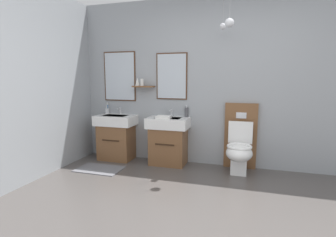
{
  "coord_description": "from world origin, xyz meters",
  "views": [
    {
      "loc": [
        0.36,
        -2.17,
        1.37
      ],
      "look_at": [
        -0.82,
        1.66,
        0.76
      ],
      "focal_mm": 28.41,
      "sensor_mm": 36.0,
      "label": 1
    }
  ],
  "objects_px": {
    "toilet": "(240,146)",
    "soap_dispenser": "(186,112)",
    "vanity_sink_left": "(117,136)",
    "toothbrush_cup": "(107,111)",
    "folded_hand_towel": "(164,117)",
    "vanity_sink_right": "(168,140)"
  },
  "relations": [
    {
      "from": "vanity_sink_left",
      "to": "soap_dispenser",
      "type": "height_order",
      "value": "soap_dispenser"
    },
    {
      "from": "vanity_sink_left",
      "to": "folded_hand_towel",
      "type": "distance_m",
      "value": 0.97
    },
    {
      "from": "vanity_sink_left",
      "to": "soap_dispenser",
      "type": "distance_m",
      "value": 1.27
    },
    {
      "from": "soap_dispenser",
      "to": "vanity_sink_right",
      "type": "bearing_deg",
      "value": -149.08
    },
    {
      "from": "vanity_sink_left",
      "to": "folded_hand_towel",
      "type": "xyz_separation_m",
      "value": [
        0.88,
        -0.12,
        0.38
      ]
    },
    {
      "from": "vanity_sink_left",
      "to": "toothbrush_cup",
      "type": "relative_size",
      "value": 3.89
    },
    {
      "from": "vanity_sink_right",
      "to": "folded_hand_towel",
      "type": "distance_m",
      "value": 0.4
    },
    {
      "from": "vanity_sink_right",
      "to": "toilet",
      "type": "distance_m",
      "value": 1.11
    },
    {
      "from": "vanity_sink_left",
      "to": "toothbrush_cup",
      "type": "xyz_separation_m",
      "value": [
        -0.25,
        0.14,
        0.41
      ]
    },
    {
      "from": "toilet",
      "to": "soap_dispenser",
      "type": "xyz_separation_m",
      "value": [
        -0.85,
        0.17,
        0.46
      ]
    },
    {
      "from": "toothbrush_cup",
      "to": "folded_hand_towel",
      "type": "height_order",
      "value": "toothbrush_cup"
    },
    {
      "from": "toilet",
      "to": "folded_hand_towel",
      "type": "bearing_deg",
      "value": -174.81
    },
    {
      "from": "vanity_sink_right",
      "to": "toothbrush_cup",
      "type": "bearing_deg",
      "value": 173.02
    },
    {
      "from": "folded_hand_towel",
      "to": "toilet",
      "type": "bearing_deg",
      "value": 5.19
    },
    {
      "from": "toilet",
      "to": "toothbrush_cup",
      "type": "height_order",
      "value": "toilet"
    },
    {
      "from": "toilet",
      "to": "toothbrush_cup",
      "type": "relative_size",
      "value": 5.14
    },
    {
      "from": "vanity_sink_left",
      "to": "vanity_sink_right",
      "type": "xyz_separation_m",
      "value": [
        0.92,
        0.0,
        0.0
      ]
    },
    {
      "from": "soap_dispenser",
      "to": "toilet",
      "type": "bearing_deg",
      "value": -11.38
    },
    {
      "from": "toothbrush_cup",
      "to": "vanity_sink_right",
      "type": "bearing_deg",
      "value": -6.98
    },
    {
      "from": "toothbrush_cup",
      "to": "folded_hand_towel",
      "type": "bearing_deg",
      "value": -13.21
    },
    {
      "from": "vanity_sink_right",
      "to": "toilet",
      "type": "relative_size",
      "value": 0.76
    },
    {
      "from": "toothbrush_cup",
      "to": "soap_dispenser",
      "type": "distance_m",
      "value": 1.43
    }
  ]
}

